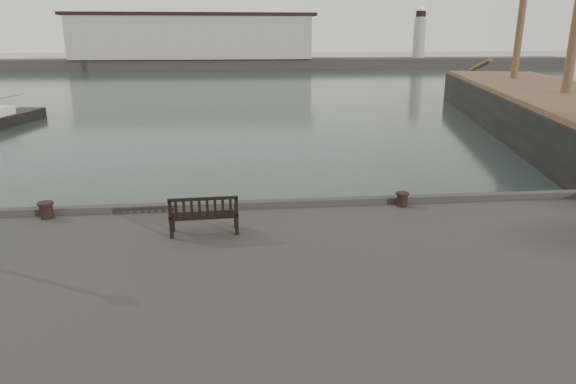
% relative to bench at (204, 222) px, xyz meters
% --- Properties ---
extents(ground, '(400.00, 400.00, 0.00)m').
position_rel_bench_xyz_m(ground, '(1.10, 2.11, -1.88)').
color(ground, black).
rests_on(ground, ground).
extents(breakwater, '(140.00, 9.50, 12.20)m').
position_rel_bench_xyz_m(breakwater, '(-3.45, 94.11, 2.42)').
color(breakwater, '#383530').
rests_on(breakwater, ground).
extents(bench, '(1.75, 0.67, 0.99)m').
position_rel_bench_xyz_m(bench, '(0.00, 0.00, 0.00)').
color(bench, black).
rests_on(bench, quay).
extents(bollard_left, '(0.50, 0.50, 0.45)m').
position_rel_bench_xyz_m(bollard_left, '(-4.41, 1.61, -0.09)').
color(bollard_left, black).
rests_on(bollard_left, quay).
extents(bollard_right, '(0.44, 0.44, 0.42)m').
position_rel_bench_xyz_m(bollard_right, '(5.71, 1.61, -0.11)').
color(bollard_right, black).
rests_on(bollard_right, quay).
extents(yacht_d, '(3.66, 8.51, 10.57)m').
position_rel_bench_xyz_m(yacht_d, '(-16.28, 27.52, -1.64)').
color(yacht_d, black).
rests_on(yacht_d, ground).
extents(tall_ship_main, '(18.54, 43.59, 32.09)m').
position_rel_bench_xyz_m(tall_ship_main, '(22.22, 19.15, -1.07)').
color(tall_ship_main, black).
rests_on(tall_ship_main, ground).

